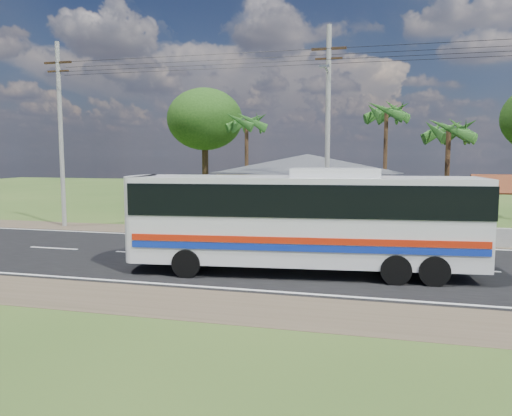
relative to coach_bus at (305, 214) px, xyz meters
The scene contains 11 objects.
ground 4.31m from the coach_bus, 148.19° to the left, with size 120.00×120.00×0.00m, color #2D4D1B.
road 4.30m from the coach_bus, 148.19° to the left, with size 120.00×16.00×0.03m.
house 15.10m from the coach_bus, 98.12° to the left, with size 12.40×10.00×5.00m.
utility_poles 9.15m from the coach_bus, 93.14° to the left, with size 32.80×2.22×11.00m.
palm_near 14.84m from the coach_bus, 63.80° to the left, with size 2.80×2.80×6.70m.
palm_mid 18.35m from the coach_bus, 80.66° to the left, with size 2.80×2.80×8.20m.
palm_far 19.81m from the coach_bus, 111.67° to the left, with size 2.80×2.80×7.70m.
tree_behind_house 23.35m from the coach_bus, 119.17° to the left, with size 6.00×6.00×9.61m.
coach_bus is the anchor object (origin of this frame).
motorcycle 9.63m from the coach_bus, 50.69° to the left, with size 0.59×1.68×0.88m, color black.
person 7.84m from the coach_bus, 52.47° to the left, with size 0.65×0.43×1.78m, color navy.
Camera 1 is at (5.83, -19.98, 4.43)m, focal length 35.00 mm.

